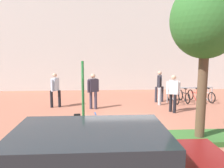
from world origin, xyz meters
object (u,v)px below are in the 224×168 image
Objects in this scene: person_casual_tan at (55,88)px; bike_rack_cluster at (190,96)px; person_shirt_white at (173,91)px; person_suited_dark at (159,84)px; tree_sidewalk at (206,21)px; parking_sign_post at (83,90)px; person_suited_navy at (93,89)px; bollard_steel at (160,97)px; bike_at_sign at (84,129)px.

bike_rack_cluster is at bearing 6.33° from person_casual_tan.
person_suited_dark is at bearing 91.34° from person_shirt_white.
tree_sidewalk is 7.44m from person_casual_tan.
tree_sidewalk is 4.07m from parking_sign_post.
person_shirt_white is at bearing 40.49° from parking_sign_post.
person_suited_navy is 1.93m from person_casual_tan.
parking_sign_post is at bearing -135.86° from bike_rack_cluster.
bike_rack_cluster is (5.47, 5.31, -1.27)m from parking_sign_post.
person_casual_tan is at bearing 167.27° from person_suited_navy.
bollard_steel is 0.52× the size of person_casual_tan.
parking_sign_post is 6.62m from person_suited_dark.
person_suited_navy is 1.00× the size of person_suited_dark.
parking_sign_post is at bearing 179.00° from tree_sidewalk.
bollard_steel is at bearing 9.73° from person_suited_navy.
bollard_steel is 5.33m from person_casual_tan.
bike_at_sign is (-0.02, 0.23, -1.27)m from parking_sign_post.
bike_rack_cluster is 1.81m from person_suited_dark.
tree_sidewalk is at bearing -50.96° from person_suited_navy.
tree_sidewalk is 6.06m from person_suited_dark.
person_casual_tan is at bearing 167.31° from person_shirt_white.
person_suited_dark is at bearing 177.06° from bike_rack_cluster.
parking_sign_post is 5.07m from person_shirt_white.
parking_sign_post is 1.44× the size of person_suited_dark.
parking_sign_post is 1.44× the size of person_casual_tan.
person_suited_dark reaches higher than bike_rack_cluster.
person_casual_tan reaches higher than bike_rack_cluster.
bike_at_sign is 0.97× the size of person_suited_dark.
person_suited_navy is at bearing 129.04° from tree_sidewalk.
tree_sidewalk is 2.79× the size of person_shirt_white.
bollard_steel is 0.52× the size of person_shirt_white.
person_suited_navy is at bearing 86.87° from bike_at_sign.
person_shirt_white reaches higher than bollard_steel.
bike_rack_cluster is at bearing 42.73° from bike_at_sign.
parking_sign_post is 1.44× the size of person_shirt_white.
person_suited_dark is (-1.69, 0.09, 0.64)m from bike_rack_cluster.
person_suited_dark is at bearing 9.15° from person_casual_tan.
person_casual_tan is (-5.48, -0.88, 0.00)m from person_suited_dark.
tree_sidewalk is 2.79× the size of person_casual_tan.
parking_sign_post is 2.76× the size of bollard_steel.
bollard_steel is at bearing 1.73° from person_casual_tan.
bike_at_sign is 0.97× the size of person_shirt_white.
parking_sign_post is at bearing -92.65° from person_suited_navy.
parking_sign_post is at bearing -84.67° from bike_at_sign.
bollard_steel is (3.63, 4.44, 0.10)m from bike_at_sign.
person_shirt_white is 1.00× the size of person_casual_tan.
person_suited_navy and person_shirt_white have the same top height.
person_shirt_white is (0.05, -2.13, 0.00)m from person_suited_dark.
person_casual_tan is at bearing 138.93° from tree_sidewalk.
person_suited_dark is at bearing 20.01° from person_suited_navy.
parking_sign_post reaches higher than bike_rack_cluster.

